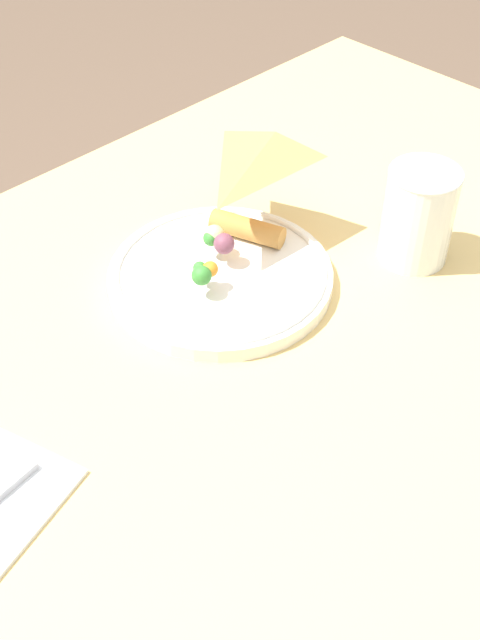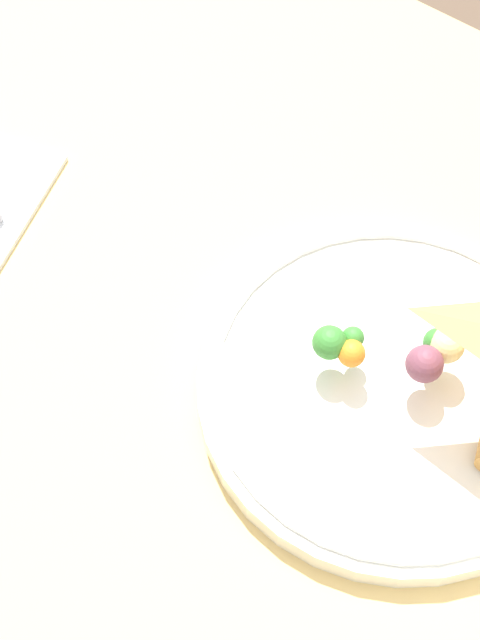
{
  "view_description": "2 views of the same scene",
  "coord_description": "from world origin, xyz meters",
  "views": [
    {
      "loc": [
        0.39,
        0.37,
        1.3
      ],
      "look_at": [
        0.0,
        -0.02,
        0.78
      ],
      "focal_mm": 45.0,
      "sensor_mm": 36.0,
      "label": 1
    },
    {
      "loc": [
        -0.13,
        0.18,
        1.28
      ],
      "look_at": [
        0.05,
        -0.06,
        0.8
      ],
      "focal_mm": 55.0,
      "sensor_mm": 36.0,
      "label": 2
    }
  ],
  "objects": [
    {
      "name": "dining_table",
      "position": [
        0.0,
        0.0,
        0.66
      ],
      "size": [
        1.2,
        0.79,
        0.77
      ],
      "color": "#DBB770",
      "rests_on": "ground_plane"
    },
    {
      "name": "plate_pizza",
      "position": [
        -0.04,
        -0.09,
        0.78
      ],
      "size": [
        0.23,
        0.23,
        0.05
      ],
      "color": "white",
      "rests_on": "dining_table"
    }
  ]
}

